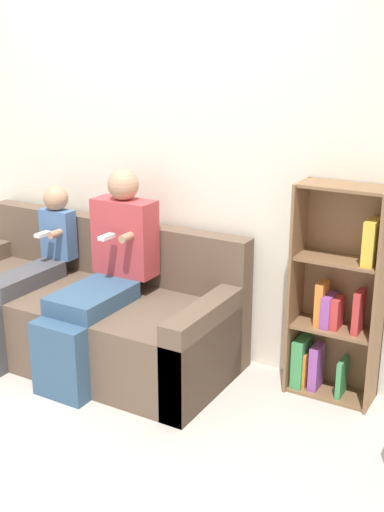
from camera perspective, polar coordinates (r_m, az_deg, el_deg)
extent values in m
plane|color=#BCB2A8|center=(4.03, -11.21, -12.28)|extent=(14.00, 14.00, 0.00)
cube|color=silver|center=(4.36, -3.38, 8.29)|extent=(10.00, 0.06, 2.55)
cube|color=brown|center=(4.38, -10.47, -6.19)|extent=(2.13, 0.75, 0.47)
cube|color=brown|center=(4.62, -7.06, -1.97)|extent=(2.13, 0.14, 0.88)
cube|color=brown|center=(3.84, 0.98, -8.53)|extent=(0.15, 0.75, 0.60)
cube|color=#335170|center=(3.93, -11.69, -9.20)|extent=(0.36, 0.12, 0.47)
cube|color=#335170|center=(4.04, -8.86, -3.74)|extent=(0.36, 0.54, 0.11)
cube|color=#B73D42|center=(4.21, -5.98, 1.69)|extent=(0.42, 0.19, 0.50)
sphere|color=tan|center=(4.13, -6.14, 6.30)|extent=(0.20, 0.20, 0.20)
cylinder|color=tan|center=(4.02, -5.87, 1.64)|extent=(0.05, 0.10, 0.05)
cube|color=white|center=(4.05, -7.61, 1.70)|extent=(0.05, 0.12, 0.02)
cube|color=#47474C|center=(4.45, -14.71, -2.03)|extent=(0.21, 0.62, 0.11)
cube|color=#476B9E|center=(4.63, -11.81, 1.95)|extent=(0.25, 0.11, 0.35)
sphere|color=tan|center=(4.57, -12.01, 5.04)|extent=(0.17, 0.17, 0.17)
cylinder|color=tan|center=(4.51, -12.07, 1.93)|extent=(0.05, 0.10, 0.05)
cube|color=white|center=(4.52, -13.14, 1.89)|extent=(0.05, 0.12, 0.02)
cube|color=brown|center=(3.89, 9.25, -2.77)|extent=(0.02, 0.26, 1.29)
cube|color=brown|center=(3.76, 16.33, -4.05)|extent=(0.02, 0.26, 1.29)
cube|color=brown|center=(3.92, 13.28, -2.83)|extent=(0.51, 0.02, 1.29)
cube|color=brown|center=(4.09, 12.10, -11.75)|extent=(0.48, 0.22, 0.02)
cube|color=brown|center=(3.90, 12.52, -6.31)|extent=(0.48, 0.22, 0.02)
cube|color=brown|center=(3.74, 12.95, -0.37)|extent=(0.48, 0.22, 0.02)
cube|color=brown|center=(3.64, 13.42, 6.00)|extent=(0.48, 0.22, 0.02)
cube|color=#934CA3|center=(4.04, 10.99, -9.63)|extent=(0.05, 0.14, 0.28)
cube|color=#C63838|center=(3.85, 12.72, -4.95)|extent=(0.05, 0.13, 0.19)
cube|color=gold|center=(3.66, 15.70, 1.21)|extent=(0.06, 0.18, 0.25)
cube|color=orange|center=(3.87, 11.43, -4.15)|extent=(0.05, 0.13, 0.27)
cube|color=#934CA3|center=(3.87, 12.05, -4.76)|extent=(0.05, 0.15, 0.20)
cube|color=#429956|center=(4.06, 9.68, -9.19)|extent=(0.07, 0.18, 0.31)
cube|color=orange|center=(4.07, 10.11, -9.82)|extent=(0.03, 0.13, 0.22)
cube|color=#C63838|center=(3.81, 14.59, -4.82)|extent=(0.04, 0.13, 0.25)
cube|color=#429956|center=(4.01, 13.20, -10.42)|extent=(0.03, 0.16, 0.23)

